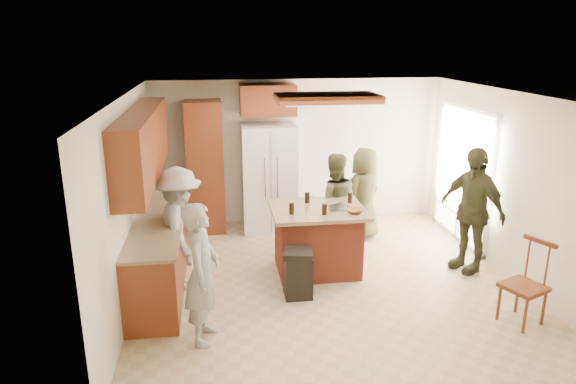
{
  "coord_description": "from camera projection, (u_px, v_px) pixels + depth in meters",
  "views": [
    {
      "loc": [
        -1.41,
        -6.19,
        3.17
      ],
      "look_at": [
        -0.46,
        0.43,
        1.15
      ],
      "focal_mm": 32.0,
      "sensor_mm": 36.0,
      "label": 1
    }
  ],
  "objects": [
    {
      "name": "kitchen_island",
      "position": [
        317.0,
        239.0,
        7.15
      ],
      "size": [
        1.28,
        1.03,
        0.93
      ],
      "color": "#993827",
      "rests_on": "ground"
    },
    {
      "name": "left_cabinetry",
      "position": [
        155.0,
        212.0,
        6.78
      ],
      "size": [
        0.64,
        3.0,
        2.3
      ],
      "color": "maroon",
      "rests_on": "ground"
    },
    {
      "name": "back_wall_units",
      "position": [
        221.0,
        150.0,
        8.48
      ],
      "size": [
        1.8,
        0.6,
        2.45
      ],
      "color": "maroon",
      "rests_on": "ground"
    },
    {
      "name": "trash_bin",
      "position": [
        298.0,
        273.0,
        6.48
      ],
      "size": [
        0.42,
        0.42,
        0.63
      ],
      "color": "black",
      "rests_on": "ground"
    },
    {
      "name": "person_behind_right",
      "position": [
        364.0,
        194.0,
        8.27
      ],
      "size": [
        0.88,
        0.83,
        1.51
      ],
      "primitive_type": "imported",
      "rotation": [
        0.0,
        0.0,
        3.81
      ],
      "color": "#3C3E24",
      "rests_on": "ground"
    },
    {
      "name": "spindle_chair",
      "position": [
        525.0,
        286.0,
        5.84
      ],
      "size": [
        0.55,
        0.55,
        0.99
      ],
      "color": "maroon",
      "rests_on": "ground"
    },
    {
      "name": "person_counter",
      "position": [
        180.0,
        229.0,
        6.6
      ],
      "size": [
        0.67,
        1.12,
        1.62
      ],
      "primitive_type": "imported",
      "rotation": [
        0.0,
        0.0,
        1.76
      ],
      "color": "gray",
      "rests_on": "ground"
    },
    {
      "name": "person_front_left",
      "position": [
        202.0,
        274.0,
        5.41
      ],
      "size": [
        0.51,
        0.64,
        1.57
      ],
      "primitive_type": "imported",
      "rotation": [
        0.0,
        0.0,
        1.4
      ],
      "color": "gray",
      "rests_on": "ground"
    },
    {
      "name": "person_side_right",
      "position": [
        471.0,
        210.0,
        7.09
      ],
      "size": [
        0.9,
        1.16,
        1.77
      ],
      "primitive_type": "imported",
      "rotation": [
        0.0,
        0.0,
        -1.16
      ],
      "color": "#34361F",
      "rests_on": "ground"
    },
    {
      "name": "person_behind_left",
      "position": [
        333.0,
        203.0,
        7.75
      ],
      "size": [
        0.76,
        0.47,
        1.54
      ],
      "primitive_type": "imported",
      "rotation": [
        0.0,
        0.0,
        3.12
      ],
      "color": "#3C3F25",
      "rests_on": "ground"
    },
    {
      "name": "room_shell",
      "position": [
        554.0,
        176.0,
        8.88
      ],
      "size": [
        8.0,
        5.2,
        5.0
      ],
      "color": "tan",
      "rests_on": "ground"
    },
    {
      "name": "refrigerator",
      "position": [
        269.0,
        178.0,
        8.65
      ],
      "size": [
        0.9,
        0.76,
        1.8
      ],
      "color": "white",
      "rests_on": "ground"
    },
    {
      "name": "island_items",
      "position": [
        335.0,
        207.0,
        6.94
      ],
      "size": [
        1.01,
        0.68,
        0.15
      ],
      "color": "silver",
      "rests_on": "kitchen_island"
    }
  ]
}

